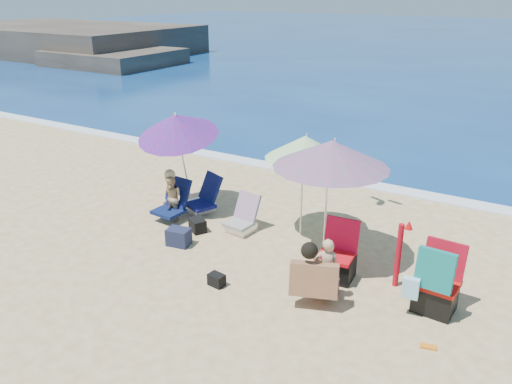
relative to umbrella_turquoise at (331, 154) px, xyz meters
The scene contains 18 objects.
ground 2.49m from the umbrella_turquoise, 126.18° to the right, with size 120.00×120.00×0.00m.
foam 4.36m from the umbrella_turquoise, 103.81° to the left, with size 120.00×0.50×0.04m.
headland 33.75m from the umbrella_turquoise, 146.83° to the left, with size 20.50×11.50×2.60m.
umbrella_turquoise is the anchor object (origin of this frame).
umbrella_striped 1.10m from the umbrella_turquoise, 138.18° to the left, with size 1.95×1.95×1.96m.
umbrella_blue 3.50m from the umbrella_turquoise, behind, with size 1.94×1.99×2.25m.
furled_umbrella 1.84m from the umbrella_turquoise, ahead, with size 0.25×0.19×1.18m.
chair_navy 3.58m from the umbrella_turquoise, 169.06° to the left, with size 0.85×0.90×0.78m.
chair_rainbow 2.55m from the umbrella_turquoise, behind, with size 0.57×0.70×0.70m.
camp_chair_left 1.73m from the umbrella_turquoise, 49.25° to the right, with size 0.59×0.62×0.96m.
camp_chair_right 2.56m from the umbrella_turquoise, 17.16° to the right, with size 0.72×0.75×1.07m.
person_center 1.95m from the umbrella_turquoise, 70.48° to the right, with size 0.74×0.83×1.03m.
person_left 3.63m from the umbrella_turquoise, behind, with size 0.61×0.78×1.04m.
bag_navy_a 3.20m from the umbrella_turquoise, 160.65° to the right, with size 0.45×0.36×0.32m.
bag_black_a 3.14m from the umbrella_turquoise, behind, with size 0.42×0.38×0.25m.
bag_tan 1.83m from the umbrella_turquoise, 36.09° to the right, with size 0.31×0.23×0.26m.
bag_black_b 2.71m from the umbrella_turquoise, 124.38° to the right, with size 0.28×0.21×0.20m.
orange_item 3.20m from the umbrella_turquoise, 35.02° to the right, with size 0.23×0.14×0.03m.
Camera 1 is at (3.91, -6.04, 4.38)m, focal length 35.84 mm.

